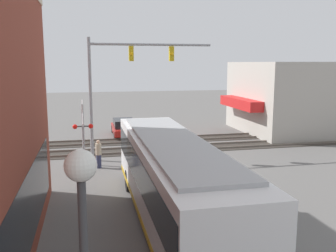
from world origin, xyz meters
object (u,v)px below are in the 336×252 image
Objects in this scene: crossing_signal at (83,126)px; pedestrian_at_crossing at (99,154)px; city_bus at (172,178)px; pedestrian_near_bus at (240,209)px; parked_car_red at (124,128)px.

pedestrian_at_crossing is at bearing -137.42° from crossing_signal.
city_bus reaches higher than pedestrian_near_bus.
parked_car_red is 9.74m from pedestrian_at_crossing.
crossing_signal reaches higher than parked_car_red.
pedestrian_near_bus is 10.48m from pedestrian_at_crossing.
city_bus is at bearing -163.88° from pedestrian_at_crossing.
crossing_signal is (9.14, 3.20, 0.51)m from city_bus.
city_bus is at bearing 61.46° from pedestrian_near_bus.
parked_car_red is 2.71× the size of pedestrian_at_crossing.
pedestrian_near_bus is at bearing -173.41° from parked_car_red.
pedestrian_near_bus is at bearing -154.18° from pedestrian_at_crossing.
city_bus reaches higher than pedestrian_at_crossing.
city_bus is 8.64m from pedestrian_at_crossing.
pedestrian_at_crossing reaches higher than parked_car_red.
crossing_signal is 2.33× the size of pedestrian_at_crossing.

